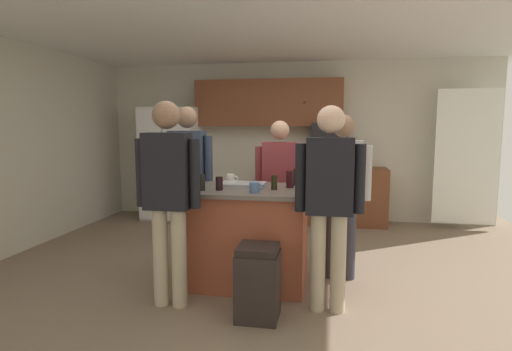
{
  "coord_description": "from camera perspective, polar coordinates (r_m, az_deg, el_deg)",
  "views": [
    {
      "loc": [
        0.62,
        -4.14,
        1.58
      ],
      "look_at": [
        -0.14,
        0.05,
        1.05
      ],
      "focal_mm": 28.92,
      "sensor_mm": 36.0,
      "label": 1
    }
  ],
  "objects": [
    {
      "name": "person_host_foreground",
      "position": [
        4.75,
        3.28,
        -0.78
      ],
      "size": [
        0.57,
        0.22,
        1.62
      ],
      "rotation": [
        0.0,
        0.0,
        -1.81
      ],
      "color": "tan",
      "rests_on": "ground"
    },
    {
      "name": "serving_tray",
      "position": [
        4.09,
        -1.84,
        -1.3
      ],
      "size": [
        0.44,
        0.3,
        0.04
      ],
      "color": "#B7B7BC",
      "rests_on": "kitchen_island"
    },
    {
      "name": "trash_bin",
      "position": [
        3.46,
        0.29,
        -14.56
      ],
      "size": [
        0.34,
        0.34,
        0.61
      ],
      "color": "black",
      "rests_on": "ground"
    },
    {
      "name": "glass_pilsner",
      "position": [
        3.89,
        -7.56,
        -0.94
      ],
      "size": [
        0.07,
        0.07,
        0.15
      ],
      "color": "black",
      "rests_on": "kitchen_island"
    },
    {
      "name": "microwave_over_range",
      "position": [
        6.65,
        10.17,
        5.84
      ],
      "size": [
        0.56,
        0.4,
        0.32
      ],
      "primitive_type": "cube",
      "color": "black"
    },
    {
      "name": "glass_short_whisky",
      "position": [
        3.89,
        -5.11,
        -1.1
      ],
      "size": [
        0.07,
        0.07,
        0.13
      ],
      "color": "black",
      "rests_on": "kitchen_island"
    },
    {
      "name": "floor",
      "position": [
        4.48,
        1.7,
        -13.57
      ],
      "size": [
        7.04,
        7.04,
        0.0
      ],
      "primitive_type": "plane",
      "color": "#7F6B56",
      "rests_on": "ground"
    },
    {
      "name": "person_guest_left",
      "position": [
        4.24,
        11.83,
        -1.4
      ],
      "size": [
        0.57,
        0.22,
        1.67
      ],
      "rotation": [
        0.0,
        0.0,
        -2.81
      ],
      "color": "#383842",
      "rests_on": "ground"
    },
    {
      "name": "cabinet_run_lower",
      "position": [
        6.72,
        9.99,
        -2.72
      ],
      "size": [
        1.8,
        0.63,
        0.9
      ],
      "color": "brown",
      "rests_on": "ground"
    },
    {
      "name": "ceiling",
      "position": [
        4.31,
        1.83,
        20.76
      ],
      "size": [
        7.04,
        7.04,
        0.0
      ],
      "primitive_type": "plane",
      "color": "white"
    },
    {
      "name": "person_guest_right",
      "position": [
        3.58,
        -12.07,
        -1.84
      ],
      "size": [
        0.57,
        0.23,
        1.77
      ],
      "rotation": [
        0.0,
        0.0,
        0.81
      ],
      "color": "tan",
      "rests_on": "ground"
    },
    {
      "name": "mug_ceramic_white",
      "position": [
        4.33,
        -3.52,
        -0.46
      ],
      "size": [
        0.12,
        0.08,
        0.1
      ],
      "color": "white",
      "rests_on": "kitchen_island"
    },
    {
      "name": "cabinet_run_upper",
      "position": [
        6.83,
        1.72,
        9.96
      ],
      "size": [
        2.4,
        0.38,
        0.75
      ],
      "color": "brown"
    },
    {
      "name": "person_guest_by_door",
      "position": [
        3.46,
        10.12,
        -2.59
      ],
      "size": [
        0.57,
        0.23,
        1.73
      ],
      "rotation": [
        0.0,
        0.0,
        2.58
      ],
      "color": "tan",
      "rests_on": "ground"
    },
    {
      "name": "tumbler_amber",
      "position": [
        4.2,
        5.64,
        -0.24
      ],
      "size": [
        0.07,
        0.07,
        0.17
      ],
      "color": "black",
      "rests_on": "kitchen_island"
    },
    {
      "name": "mug_blue_stoneware",
      "position": [
        3.75,
        -0.18,
        -1.65
      ],
      "size": [
        0.13,
        0.09,
        0.09
      ],
      "color": "#4C6B99",
      "rests_on": "kitchen_island"
    },
    {
      "name": "person_elder_center",
      "position": [
        4.64,
        -9.4,
        0.21
      ],
      "size": [
        0.57,
        0.23,
        1.77
      ],
      "rotation": [
        0.0,
        0.0,
        -0.51
      ],
      "color": "tan",
      "rests_on": "ground"
    },
    {
      "name": "kitchen_island",
      "position": [
        4.11,
        -0.76,
        -8.31
      ],
      "size": [
        1.21,
        0.88,
        0.96
      ],
      "color": "#9E4C33",
      "rests_on": "ground"
    },
    {
      "name": "back_wall",
      "position": [
        6.98,
        5.21,
        4.74
      ],
      "size": [
        6.4,
        0.1,
        2.6
      ],
      "primitive_type": "cube",
      "color": "beige",
      "rests_on": "ground"
    },
    {
      "name": "glass_dark_ale",
      "position": [
        3.91,
        2.53,
        -0.96
      ],
      "size": [
        0.06,
        0.06,
        0.14
      ],
      "color": "black",
      "rests_on": "kitchen_island"
    },
    {
      "name": "glass_stout_tall",
      "position": [
        4.04,
        4.7,
        -0.52
      ],
      "size": [
        0.08,
        0.08,
        0.17
      ],
      "color": "black",
      "rests_on": "kitchen_island"
    },
    {
      "name": "refrigerator",
      "position": [
        7.06,
        -11.53,
        1.65
      ],
      "size": [
        0.91,
        0.76,
        1.86
      ],
      "color": "white",
      "rests_on": "ground"
    },
    {
      "name": "french_door_window_panel",
      "position": [
        6.85,
        27.08,
        2.28
      ],
      "size": [
        0.9,
        0.06,
        2.0
      ],
      "primitive_type": "cube",
      "color": "white",
      "rests_on": "ground"
    }
  ]
}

